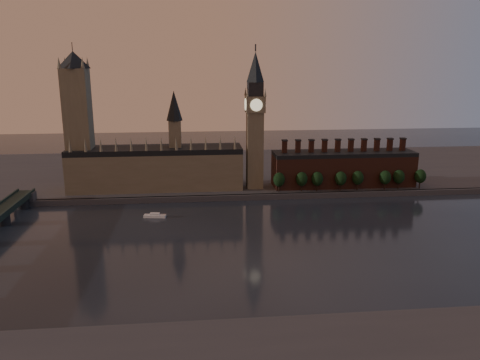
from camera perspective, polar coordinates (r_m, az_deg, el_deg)
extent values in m
plane|color=black|center=(259.52, 2.72, -8.05)|extent=(900.00, 900.00, 0.00)
cube|color=#414145|center=(343.32, 0.55, -2.12)|extent=(900.00, 4.00, 4.00)
cube|color=#414145|center=(430.09, -0.75, 1.20)|extent=(900.00, 180.00, 4.00)
cube|color=#776D55|center=(362.82, -10.14, 1.15)|extent=(130.00, 30.00, 28.00)
cube|color=black|center=(359.65, -10.25, 3.64)|extent=(130.00, 30.00, 4.00)
cube|color=#776D55|center=(357.11, -7.92, 5.28)|extent=(9.00, 9.00, 24.00)
cone|color=black|center=(354.40, -8.04, 8.96)|extent=(12.00, 12.00, 22.00)
cone|color=#776D55|center=(354.59, -20.04, 4.01)|extent=(2.60, 2.60, 10.00)
cone|color=#776D55|center=(352.08, -18.35, 4.08)|extent=(2.60, 2.60, 10.00)
cone|color=#776D55|center=(349.88, -16.63, 4.15)|extent=(2.60, 2.60, 10.00)
cone|color=#776D55|center=(348.00, -14.89, 4.22)|extent=(2.60, 2.60, 10.00)
cone|color=#776D55|center=(346.44, -13.14, 4.28)|extent=(2.60, 2.60, 10.00)
cone|color=#776D55|center=(345.21, -11.37, 4.34)|extent=(2.60, 2.60, 10.00)
cone|color=#776D55|center=(344.30, -9.59, 4.39)|extent=(2.60, 2.60, 10.00)
cone|color=#776D55|center=(343.73, -7.80, 4.44)|extent=(2.60, 2.60, 10.00)
cone|color=#776D55|center=(343.49, -6.00, 4.49)|extent=(2.60, 2.60, 10.00)
cone|color=#776D55|center=(343.59, -4.21, 4.53)|extent=(2.60, 2.60, 10.00)
cone|color=#776D55|center=(344.02, -2.42, 4.57)|extent=(2.60, 2.60, 10.00)
cone|color=#776D55|center=(344.79, -0.63, 4.60)|extent=(2.60, 2.60, 10.00)
cube|color=#776D55|center=(365.91, -19.01, 5.65)|extent=(18.00, 18.00, 90.00)
cone|color=black|center=(362.69, -19.67, 13.64)|extent=(24.00, 24.00, 12.00)
cylinder|color=#232326|center=(362.78, -19.75, 14.58)|extent=(0.50, 0.50, 12.00)
cone|color=#776D55|center=(356.88, -21.22, 13.20)|extent=(3.00, 3.00, 8.00)
cone|color=#776D55|center=(353.09, -18.66, 13.40)|extent=(3.00, 3.00, 8.00)
cone|color=#776D55|center=(372.36, -20.57, 13.25)|extent=(3.00, 3.00, 8.00)
cone|color=#776D55|center=(368.73, -18.11, 13.44)|extent=(3.00, 3.00, 8.00)
cube|color=#776D55|center=(356.70, 1.81, 3.61)|extent=(12.00, 12.00, 58.00)
cube|color=#776D55|center=(352.06, 1.85, 9.22)|extent=(14.00, 14.00, 12.00)
cube|color=#232326|center=(351.31, 1.87, 11.01)|extent=(11.00, 11.00, 10.00)
cone|color=black|center=(350.83, 1.89, 13.62)|extent=(13.00, 13.00, 22.00)
cylinder|color=#232326|center=(350.99, 1.91, 15.82)|extent=(1.00, 1.00, 5.00)
cylinder|color=beige|center=(344.95, 2.01, 9.12)|extent=(9.00, 0.50, 9.00)
cylinder|color=beige|center=(359.17, 1.70, 9.32)|extent=(9.00, 0.50, 9.00)
cylinder|color=beige|center=(351.19, 0.67, 9.21)|extent=(0.50, 9.00, 9.00)
cylinder|color=beige|center=(353.07, 3.03, 9.22)|extent=(0.50, 9.00, 9.00)
cone|color=#776D55|center=(344.18, 0.92, 10.62)|extent=(2.00, 2.00, 6.00)
cone|color=#776D55|center=(345.91, 3.09, 10.62)|extent=(2.00, 2.00, 6.00)
cone|color=#776D55|center=(357.08, 0.67, 10.74)|extent=(2.00, 2.00, 6.00)
cone|color=#776D55|center=(358.75, 2.77, 10.74)|extent=(2.00, 2.00, 6.00)
cube|color=#542B20|center=(375.57, 12.44, 1.17)|extent=(110.00, 25.00, 24.00)
cube|color=black|center=(372.87, 12.55, 3.19)|extent=(110.00, 25.00, 3.00)
cube|color=#542B20|center=(359.95, 5.45, 4.05)|extent=(3.50, 3.50, 9.00)
cube|color=#232326|center=(359.12, 5.47, 4.84)|extent=(4.20, 4.20, 1.00)
cube|color=#542B20|center=(362.09, 7.08, 4.07)|extent=(3.50, 3.50, 9.00)
cube|color=#232326|center=(361.27, 7.10, 4.85)|extent=(4.20, 4.20, 1.00)
cube|color=#542B20|center=(364.53, 8.69, 4.08)|extent=(3.50, 3.50, 9.00)
cube|color=#232326|center=(363.71, 8.71, 4.85)|extent=(4.20, 4.20, 1.00)
cube|color=#542B20|center=(367.24, 10.27, 4.09)|extent=(3.50, 3.50, 9.00)
cube|color=#232326|center=(366.43, 10.30, 4.86)|extent=(4.20, 4.20, 1.00)
cube|color=#542B20|center=(370.23, 11.83, 4.09)|extent=(3.50, 3.50, 9.00)
cube|color=#232326|center=(369.42, 11.87, 4.86)|extent=(4.20, 4.20, 1.00)
cube|color=#542B20|center=(373.48, 13.36, 4.10)|extent=(3.50, 3.50, 9.00)
cube|color=#232326|center=(372.69, 13.40, 4.85)|extent=(4.20, 4.20, 1.00)
cube|color=#542B20|center=(377.00, 14.87, 4.10)|extent=(3.50, 3.50, 9.00)
cube|color=#232326|center=(376.21, 14.91, 4.85)|extent=(4.20, 4.20, 1.00)
cube|color=#542B20|center=(380.77, 16.34, 4.09)|extent=(3.50, 3.50, 9.00)
cube|color=#232326|center=(379.99, 16.39, 4.84)|extent=(4.20, 4.20, 1.00)
cube|color=#542B20|center=(384.79, 17.79, 4.09)|extent=(3.50, 3.50, 9.00)
cube|color=#232326|center=(384.02, 17.85, 4.82)|extent=(4.20, 4.20, 1.00)
cube|color=#542B20|center=(389.05, 19.21, 4.08)|extent=(3.50, 3.50, 9.00)
cube|color=#232326|center=(388.28, 19.26, 4.81)|extent=(4.20, 4.20, 1.00)
cylinder|color=black|center=(350.61, 4.76, -0.98)|extent=(0.80, 0.80, 6.00)
ellipsoid|color=black|center=(348.99, 4.78, 0.06)|extent=(8.60, 8.60, 10.75)
cylinder|color=black|center=(354.05, 7.51, -0.90)|extent=(0.80, 0.80, 6.00)
ellipsoid|color=black|center=(352.45, 7.54, 0.12)|extent=(8.60, 8.60, 10.75)
cylinder|color=black|center=(356.35, 9.36, -0.87)|extent=(0.80, 0.80, 6.00)
ellipsoid|color=black|center=(354.75, 9.40, 0.14)|extent=(8.60, 8.60, 10.75)
cylinder|color=black|center=(360.77, 12.13, -0.82)|extent=(0.80, 0.80, 6.00)
ellipsoid|color=black|center=(359.19, 12.18, 0.19)|extent=(8.60, 8.60, 10.75)
cylinder|color=black|center=(365.68, 14.11, -0.73)|extent=(0.80, 0.80, 6.00)
ellipsoid|color=black|center=(364.13, 14.17, 0.26)|extent=(8.60, 8.60, 10.75)
cylinder|color=black|center=(372.55, 17.21, -0.67)|extent=(0.80, 0.80, 6.00)
ellipsoid|color=black|center=(371.03, 17.29, 0.30)|extent=(8.60, 8.60, 10.75)
cylinder|color=black|center=(378.10, 18.72, -0.57)|extent=(0.80, 0.80, 6.00)
ellipsoid|color=black|center=(376.60, 18.80, 0.38)|extent=(8.60, 8.60, 10.75)
cylinder|color=black|center=(385.35, 21.04, -0.51)|extent=(0.80, 0.80, 6.00)
ellipsoid|color=black|center=(383.87, 21.12, 0.43)|extent=(8.60, 8.60, 10.75)
cube|color=#414145|center=(360.31, -24.79, -1.84)|extent=(14.00, 8.00, 6.00)
cylinder|color=#232326|center=(326.12, -26.89, -4.22)|extent=(8.00, 8.00, 7.75)
cylinder|color=#232326|center=(356.58, -24.99, -2.54)|extent=(8.00, 8.00, 7.75)
cube|color=silver|center=(310.60, -10.34, -4.34)|extent=(14.78, 6.06, 1.64)
cube|color=silver|center=(310.16, -10.35, -4.09)|extent=(6.52, 3.90, 1.23)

